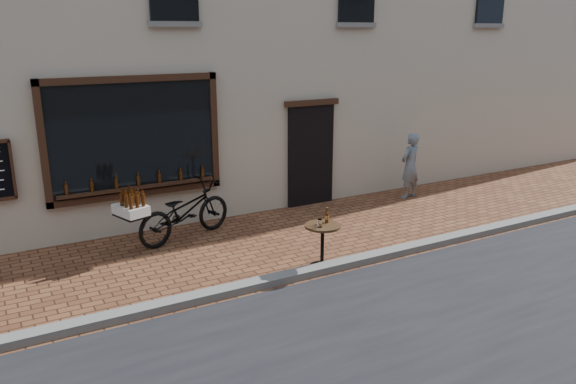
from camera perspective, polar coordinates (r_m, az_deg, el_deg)
ground at (r=8.90m, az=3.28°, el=-8.80°), size 90.00×90.00×0.00m
kerb at (r=9.03m, az=2.60°, el=-7.99°), size 90.00×0.25×0.12m
cargo_bicycle at (r=10.51m, az=-10.64°, el=-1.94°), size 2.39×1.34×1.13m
bistro_table at (r=9.09m, az=3.53°, el=-4.61°), size 0.58×0.58×1.00m
pedestrian at (r=13.16m, az=12.29°, el=2.62°), size 0.63×0.50×1.51m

